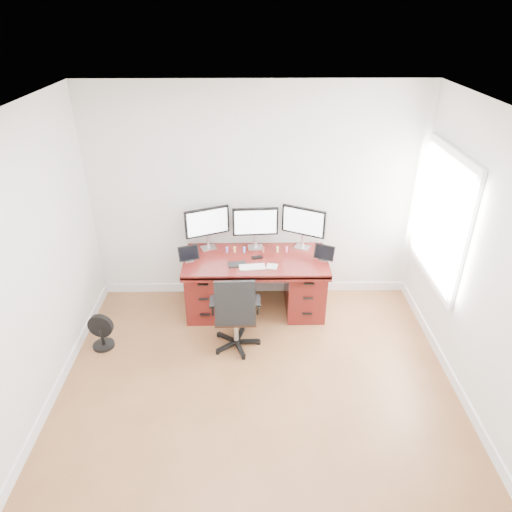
{
  "coord_description": "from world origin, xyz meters",
  "views": [
    {
      "loc": [
        -0.06,
        -2.9,
        3.41
      ],
      "look_at": [
        0.0,
        1.5,
        0.95
      ],
      "focal_mm": 32.0,
      "sensor_mm": 36.0,
      "label": 1
    }
  ],
  "objects_px": {
    "desk": "(256,282)",
    "floor_fan": "(101,332)",
    "keyboard": "(252,267)",
    "monitor_center": "(255,223)",
    "office_chair": "(236,325)"
  },
  "relations": [
    {
      "from": "office_chair",
      "to": "monitor_center",
      "type": "relative_size",
      "value": 1.74
    },
    {
      "from": "office_chair",
      "to": "monitor_center",
      "type": "distance_m",
      "value": 1.27
    },
    {
      "from": "office_chair",
      "to": "keyboard",
      "type": "distance_m",
      "value": 0.69
    },
    {
      "from": "monitor_center",
      "to": "floor_fan",
      "type": "bearing_deg",
      "value": -155.22
    },
    {
      "from": "keyboard",
      "to": "desk",
      "type": "bearing_deg",
      "value": 74.02
    },
    {
      "from": "desk",
      "to": "monitor_center",
      "type": "relative_size",
      "value": 3.08
    },
    {
      "from": "desk",
      "to": "keyboard",
      "type": "xyz_separation_m",
      "value": [
        -0.04,
        -0.25,
        0.36
      ]
    },
    {
      "from": "desk",
      "to": "floor_fan",
      "type": "distance_m",
      "value": 1.88
    },
    {
      "from": "floor_fan",
      "to": "keyboard",
      "type": "distance_m",
      "value": 1.83
    },
    {
      "from": "office_chair",
      "to": "floor_fan",
      "type": "xyz_separation_m",
      "value": [
        -1.5,
        0.04,
        -0.12
      ]
    },
    {
      "from": "floor_fan",
      "to": "keyboard",
      "type": "xyz_separation_m",
      "value": [
        1.69,
        0.46,
        0.56
      ]
    },
    {
      "from": "office_chair",
      "to": "floor_fan",
      "type": "distance_m",
      "value": 1.51
    },
    {
      "from": "desk",
      "to": "floor_fan",
      "type": "xyz_separation_m",
      "value": [
        -1.73,
        -0.71,
        -0.2
      ]
    },
    {
      "from": "monitor_center",
      "to": "office_chair",
      "type": "bearing_deg",
      "value": -106.9
    },
    {
      "from": "desk",
      "to": "floor_fan",
      "type": "relative_size",
      "value": 4.1
    }
  ]
}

